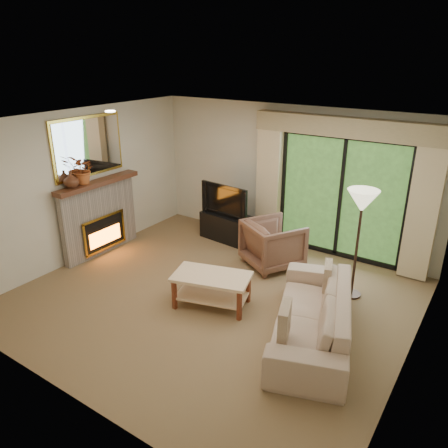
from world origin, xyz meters
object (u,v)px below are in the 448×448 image
Objects in this scene: media_console at (227,227)px; coffee_table at (212,290)px; armchair at (273,244)px; sofa at (312,314)px.

media_console is 2.40m from coffee_table.
sofa is at bearing 162.51° from armchair.
media_console is at bearing -146.20° from sofa.
media_console reaches higher than coffee_table.
coffee_table is (-0.13, -1.62, -0.16)m from armchair.
media_console is at bearing 8.76° from armchair.
coffee_table is at bearing -56.22° from media_console.
coffee_table is at bearing -104.69° from sofa.
sofa is 1.51m from coffee_table.
media_console is 0.45× the size of sofa.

